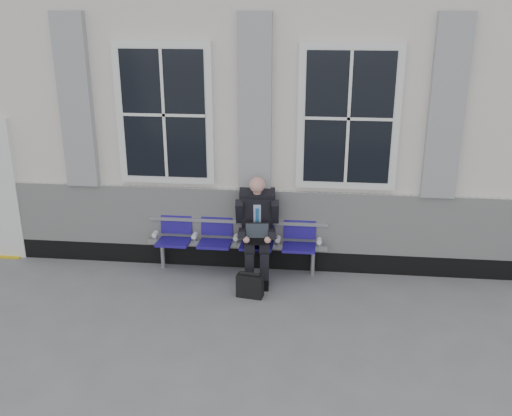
# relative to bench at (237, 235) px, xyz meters

# --- Properties ---
(ground) EXTENTS (70.00, 70.00, 0.00)m
(ground) POSITION_rel_bench_xyz_m (1.15, -1.32, -0.55)
(ground) COLOR slate
(ground) RESTS_ON ground
(station_building) EXTENTS (14.40, 4.40, 4.49)m
(station_building) POSITION_rel_bench_xyz_m (1.13, 2.15, 1.67)
(station_building) COLOR silver
(station_building) RESTS_ON ground
(bench) EXTENTS (2.60, 0.47, 0.91)m
(bench) POSITION_rel_bench_xyz_m (0.00, 0.00, 0.00)
(bench) COLOR #9EA0A3
(bench) RESTS_ON ground
(businessman) EXTENTS (0.62, 0.84, 1.47)m
(businessman) POSITION_rel_bench_xyz_m (0.31, -0.14, 0.24)
(businessman) COLOR black
(businessman) RESTS_ON ground
(briefcase) EXTENTS (0.37, 0.20, 0.36)m
(briefcase) POSITION_rel_bench_xyz_m (0.28, -0.78, -0.39)
(briefcase) COLOR black
(briefcase) RESTS_ON ground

